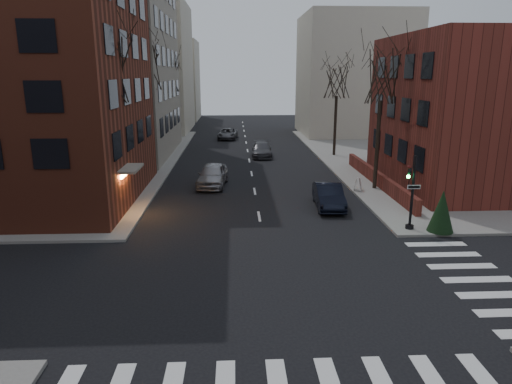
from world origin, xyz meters
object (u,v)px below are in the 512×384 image
Objects in this scene: tree_left_a at (108,70)px; evergreen_shrub at (442,211)px; streetlamp_near at (147,127)px; streetlamp_far at (178,108)px; traffic_signal at (411,197)px; car_lane_silver at (213,175)px; car_lane_gray at (262,150)px; sandwich_board at (358,184)px; tree_left_c at (169,76)px; tree_right_a at (382,77)px; car_lane_far at (228,134)px; parked_sedan at (329,196)px; tree_right_b at (337,81)px; tree_left_b at (146,66)px.

tree_left_a reaches higher than evergreen_shrub.
streetlamp_near is 20.00m from streetlamp_far.
traffic_signal reaches higher than car_lane_silver.
sandwich_board is (6.04, -14.78, -0.12)m from car_lane_gray.
tree_left_c is 1.55× the size of streetlamp_near.
tree_left_a reaches higher than streetlamp_far.
car_lane_gray is at bearing 76.23° from car_lane_silver.
tree_right_a is 1.55× the size of streetlamp_far.
streetlamp_near is (0.60, -18.00, -3.79)m from tree_left_c.
car_lane_far is at bearing 107.76° from evergreen_shrub.
car_lane_far is at bearing 105.78° from traffic_signal.
tree_right_a is 1.95× the size of car_lane_silver.
traffic_signal is 0.86× the size of parked_sedan.
parked_sedan is at bearing -72.83° from car_lane_far.
tree_right_b is 10.13m from car_lane_gray.
sandwich_board is at bearing -16.37° from streetlamp_near.
traffic_signal is at bearing -95.47° from tree_right_a.
tree_right_a is 1.55× the size of streetlamp_near.
tree_right_a is at bearing 44.35° from sandwich_board.
car_lane_gray is 13.52m from car_lane_far.
parked_sedan is at bearing -33.13° from streetlamp_near.
tree_left_c is at bearing 90.00° from tree_left_b.
car_lane_far reaches higher than sandwich_board.
sandwich_board is at bearing -64.87° from car_lane_gray.
evergreen_shrub is (18.26, -5.50, -7.20)m from tree_left_a.
tree_left_a is at bearing 163.24° from evergreen_shrub.
tree_right_b reaches higher than car_lane_far.
tree_left_b is 20.13m from sandwich_board.
parked_sedan is (-4.29, -4.30, -7.26)m from tree_right_a.
car_lane_gray is 25.06m from evergreen_shrub.
traffic_signal is at bearing -92.15° from tree_right_b.
traffic_signal is 37.66m from car_lane_far.
sandwich_board is at bearing 93.67° from traffic_signal.
streetlamp_near reaches higher than car_lane_silver.
tree_left_a is 32.82m from car_lane_far.
car_lane_gray reaches higher than sandwich_board.
car_lane_gray is at bearing -37.52° from tree_left_c.
tree_left_b reaches higher than evergreen_shrub.
evergreen_shrub reaches higher than car_lane_far.
streetlamp_near reaches higher than sandwich_board.
streetlamp_near is 1.27× the size of car_lane_gray.
evergreen_shrub is at bearing -86.03° from tree_right_a.
tree_left_b is 2.19× the size of car_lane_gray.
tree_left_b is 1.72× the size of streetlamp_near.
tree_left_c is at bearing 91.91° from streetlamp_near.
tree_right_b is at bearing 51.74° from car_lane_silver.
tree_left_b is 1.11× the size of tree_left_c.
car_lane_far is at bearing 28.62° from streetlamp_far.
tree_left_a is at bearing -134.36° from tree_right_b.
tree_right_b is at bearing 90.00° from tree_right_a.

